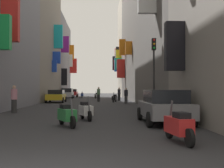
{
  "coord_description": "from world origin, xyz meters",
  "views": [
    {
      "loc": [
        1.09,
        -4.71,
        1.47
      ],
      "look_at": [
        2.55,
        30.45,
        2.05
      ],
      "focal_mm": 49.06,
      "sensor_mm": 36.0,
      "label": 1
    }
  ],
  "objects_px": {
    "parked_car_grey": "(164,106)",
    "pedestrian_near_right": "(99,94)",
    "parked_car_yellow": "(56,96)",
    "scooter_black": "(115,98)",
    "traffic_light_near_corner": "(154,62)",
    "scooter_white": "(86,110)",
    "pedestrian_mid_street": "(14,99)",
    "scooter_silver": "(97,95)",
    "scooter_red": "(179,126)",
    "scooter_blue": "(82,95)",
    "parked_car_red": "(72,93)",
    "pedestrian_near_left": "(126,96)",
    "parked_car_silver": "(67,93)",
    "pedestrian_crossing": "(119,94)",
    "scooter_green": "(67,115)"
  },
  "relations": [
    {
      "from": "pedestrian_crossing",
      "to": "pedestrian_near_right",
      "type": "height_order",
      "value": "pedestrian_near_right"
    },
    {
      "from": "parked_car_silver",
      "to": "pedestrian_near_right",
      "type": "height_order",
      "value": "pedestrian_near_right"
    },
    {
      "from": "parked_car_grey",
      "to": "scooter_silver",
      "type": "height_order",
      "value": "parked_car_grey"
    },
    {
      "from": "pedestrian_crossing",
      "to": "scooter_blue",
      "type": "bearing_deg",
      "value": 111.01
    },
    {
      "from": "scooter_green",
      "to": "scooter_blue",
      "type": "xyz_separation_m",
      "value": [
        -1.67,
        40.28,
        0.0
      ]
    },
    {
      "from": "scooter_black",
      "to": "traffic_light_near_corner",
      "type": "xyz_separation_m",
      "value": [
        1.76,
        -14.73,
        2.71
      ]
    },
    {
      "from": "scooter_white",
      "to": "pedestrian_mid_street",
      "type": "height_order",
      "value": "pedestrian_mid_street"
    },
    {
      "from": "parked_car_yellow",
      "to": "pedestrian_crossing",
      "type": "relative_size",
      "value": 2.38
    },
    {
      "from": "scooter_silver",
      "to": "parked_car_grey",
      "type": "bearing_deg",
      "value": -84.84
    },
    {
      "from": "parked_car_red",
      "to": "pedestrian_near_left",
      "type": "height_order",
      "value": "pedestrian_near_left"
    },
    {
      "from": "scooter_blue",
      "to": "pedestrian_near_right",
      "type": "bearing_deg",
      "value": -80.27
    },
    {
      "from": "scooter_white",
      "to": "pedestrian_near_right",
      "type": "height_order",
      "value": "pedestrian_near_right"
    },
    {
      "from": "parked_car_yellow",
      "to": "pedestrian_crossing",
      "type": "bearing_deg",
      "value": 32.45
    },
    {
      "from": "scooter_blue",
      "to": "pedestrian_crossing",
      "type": "xyz_separation_m",
      "value": [
        5.42,
        -14.1,
        0.37
      ]
    },
    {
      "from": "scooter_green",
      "to": "pedestrian_crossing",
      "type": "xyz_separation_m",
      "value": [
        3.75,
        26.18,
        0.37
      ]
    },
    {
      "from": "pedestrian_near_left",
      "to": "traffic_light_near_corner",
      "type": "relative_size",
      "value": 0.34
    },
    {
      "from": "parked_car_grey",
      "to": "scooter_red",
      "type": "xyz_separation_m",
      "value": [
        -0.6,
        -4.65,
        -0.29
      ]
    },
    {
      "from": "parked_car_silver",
      "to": "pedestrian_crossing",
      "type": "xyz_separation_m",
      "value": [
        7.5,
        -9.28,
        0.02
      ]
    },
    {
      "from": "pedestrian_near_right",
      "to": "scooter_red",
      "type": "bearing_deg",
      "value": -85.27
    },
    {
      "from": "parked_car_yellow",
      "to": "parked_car_grey",
      "type": "distance_m",
      "value": 22.01
    },
    {
      "from": "pedestrian_mid_street",
      "to": "traffic_light_near_corner",
      "type": "relative_size",
      "value": 0.36
    },
    {
      "from": "scooter_black",
      "to": "parked_car_red",
      "type": "bearing_deg",
      "value": 106.34
    },
    {
      "from": "parked_car_silver",
      "to": "parked_car_grey",
      "type": "relative_size",
      "value": 0.96
    },
    {
      "from": "scooter_white",
      "to": "scooter_silver",
      "type": "bearing_deg",
      "value": 89.53
    },
    {
      "from": "parked_car_grey",
      "to": "scooter_red",
      "type": "height_order",
      "value": "parked_car_grey"
    },
    {
      "from": "parked_car_grey",
      "to": "pedestrian_mid_street",
      "type": "height_order",
      "value": "pedestrian_mid_street"
    },
    {
      "from": "pedestrian_near_right",
      "to": "pedestrian_mid_street",
      "type": "relative_size",
      "value": 1.0
    },
    {
      "from": "scooter_green",
      "to": "pedestrian_near_right",
      "type": "height_order",
      "value": "pedestrian_near_right"
    },
    {
      "from": "scooter_silver",
      "to": "scooter_blue",
      "type": "bearing_deg",
      "value": 119.63
    },
    {
      "from": "parked_car_grey",
      "to": "pedestrian_near_right",
      "type": "height_order",
      "value": "pedestrian_near_right"
    },
    {
      "from": "parked_car_silver",
      "to": "scooter_blue",
      "type": "relative_size",
      "value": 2.04
    },
    {
      "from": "parked_car_grey",
      "to": "scooter_white",
      "type": "bearing_deg",
      "value": 155.64
    },
    {
      "from": "scooter_white",
      "to": "pedestrian_mid_street",
      "type": "bearing_deg",
      "value": 135.53
    },
    {
      "from": "parked_car_silver",
      "to": "scooter_blue",
      "type": "height_order",
      "value": "parked_car_silver"
    },
    {
      "from": "pedestrian_crossing",
      "to": "scooter_red",
      "type": "bearing_deg",
      "value": -90.57
    },
    {
      "from": "parked_car_red",
      "to": "scooter_green",
      "type": "height_order",
      "value": "parked_car_red"
    },
    {
      "from": "parked_car_yellow",
      "to": "scooter_black",
      "type": "distance_m",
      "value": 6.43
    },
    {
      "from": "scooter_black",
      "to": "traffic_light_near_corner",
      "type": "relative_size",
      "value": 0.37
    },
    {
      "from": "scooter_white",
      "to": "pedestrian_mid_street",
      "type": "xyz_separation_m",
      "value": [
        -4.6,
        4.51,
        0.39
      ]
    },
    {
      "from": "pedestrian_near_left",
      "to": "pedestrian_near_right",
      "type": "bearing_deg",
      "value": 119.42
    },
    {
      "from": "pedestrian_near_right",
      "to": "parked_car_yellow",
      "type": "bearing_deg",
      "value": -156.25
    },
    {
      "from": "scooter_red",
      "to": "pedestrian_near_right",
      "type": "bearing_deg",
      "value": 94.73
    },
    {
      "from": "scooter_black",
      "to": "pedestrian_near_right",
      "type": "distance_m",
      "value": 2.5
    },
    {
      "from": "scooter_green",
      "to": "pedestrian_crossing",
      "type": "bearing_deg",
      "value": 81.85
    },
    {
      "from": "parked_car_silver",
      "to": "scooter_white",
      "type": "bearing_deg",
      "value": -82.43
    },
    {
      "from": "scooter_silver",
      "to": "pedestrian_near_right",
      "type": "bearing_deg",
      "value": -88.66
    },
    {
      "from": "scooter_silver",
      "to": "pedestrian_near_left",
      "type": "bearing_deg",
      "value": -79.81
    },
    {
      "from": "scooter_silver",
      "to": "scooter_black",
      "type": "bearing_deg",
      "value": -81.47
    },
    {
      "from": "scooter_red",
      "to": "pedestrian_mid_street",
      "type": "xyz_separation_m",
      "value": [
        -7.42,
        10.72,
        0.39
      ]
    },
    {
      "from": "scooter_silver",
      "to": "pedestrian_near_right",
      "type": "distance_m",
      "value": 12.13
    }
  ]
}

